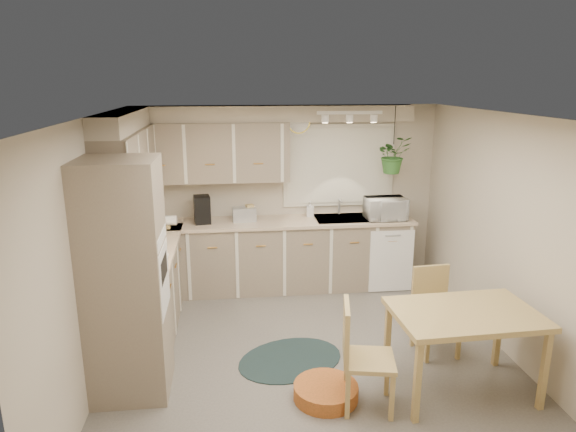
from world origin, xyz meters
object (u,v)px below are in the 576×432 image
object	(u,v)px
chair_left	(369,357)
chair_back	(437,313)
pet_bed	(326,392)
microwave	(386,206)
braided_rug	(290,359)
dining_table	(462,352)

from	to	relation	value
chair_left	chair_back	bearing A→B (deg)	141.87
pet_bed	microwave	xyz separation A→B (m)	(1.23, 2.43, 1.05)
braided_rug	pet_bed	distance (m)	0.71
dining_table	pet_bed	xyz separation A→B (m)	(-1.21, 0.02, -0.32)
dining_table	microwave	bearing A→B (deg)	89.51
braided_rug	pet_bed	bearing A→B (deg)	-70.91
microwave	braided_rug	bearing A→B (deg)	-131.56
braided_rug	microwave	bearing A→B (deg)	50.19
chair_back	braided_rug	world-z (taller)	chair_back
braided_rug	microwave	world-z (taller)	microwave
dining_table	chair_back	xyz separation A→B (m)	(0.05, 0.68, 0.05)
chair_back	microwave	xyz separation A→B (m)	(-0.03, 1.77, 0.68)
dining_table	pet_bed	distance (m)	1.25
braided_rug	dining_table	bearing A→B (deg)	-25.62
chair_left	chair_back	size ratio (longest dim) A/B	1.07
chair_back	chair_left	bearing A→B (deg)	36.06
chair_left	pet_bed	xyz separation A→B (m)	(-0.34, 0.14, -0.40)
braided_rug	microwave	xyz separation A→B (m)	(1.46, 1.76, 1.11)
dining_table	chair_left	xyz separation A→B (m)	(-0.87, -0.12, 0.08)
dining_table	microwave	size ratio (longest dim) A/B	2.39
chair_back	pet_bed	distance (m)	1.47
chair_back	microwave	size ratio (longest dim) A/B	1.69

